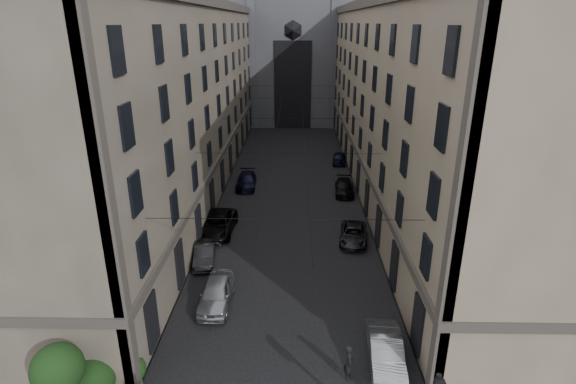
# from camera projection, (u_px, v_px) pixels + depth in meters

# --- Properties ---
(sidewalk_left) EXTENTS (7.00, 80.00, 0.15)m
(sidewalk_left) POSITION_uv_depth(u_px,v_px,m) (195.00, 183.00, 49.50)
(sidewalk_left) COLOR #383533
(sidewalk_left) RESTS_ON ground
(sidewalk_right) EXTENTS (7.00, 80.00, 0.15)m
(sidewalk_right) POSITION_uv_depth(u_px,v_px,m) (386.00, 184.00, 49.15)
(sidewalk_right) COLOR #383533
(sidewalk_right) RESTS_ON ground
(building_left) EXTENTS (13.60, 60.60, 18.85)m
(building_left) POSITION_uv_depth(u_px,v_px,m) (161.00, 98.00, 46.26)
(building_left) COLOR #464035
(building_left) RESTS_ON ground
(building_right) EXTENTS (13.60, 60.60, 18.85)m
(building_right) POSITION_uv_depth(u_px,v_px,m) (422.00, 99.00, 45.82)
(building_right) COLOR brown
(building_right) RESTS_ON ground
(gothic_tower) EXTENTS (35.00, 23.00, 58.00)m
(gothic_tower) POSITION_uv_depth(u_px,v_px,m) (293.00, 15.00, 79.46)
(gothic_tower) COLOR #2D2D33
(gothic_tower) RESTS_ON ground
(shrub_cluster) EXTENTS (3.90, 4.40, 3.90)m
(shrub_cluster) POSITION_uv_depth(u_px,v_px,m) (85.00, 381.00, 19.88)
(shrub_cluster) COLOR black
(shrub_cluster) RESTS_ON sidewalk_left
(tram_wires) EXTENTS (14.00, 60.00, 0.43)m
(tram_wires) POSITION_uv_depth(u_px,v_px,m) (291.00, 120.00, 46.44)
(tram_wires) COLOR black
(tram_wires) RESTS_ON ground
(car_left_near) EXTENTS (1.97, 4.78, 1.62)m
(car_left_near) POSITION_uv_depth(u_px,v_px,m) (216.00, 293.00, 28.12)
(car_left_near) COLOR gray
(car_left_near) RESTS_ON ground
(car_left_midnear) EXTENTS (1.96, 4.27, 1.36)m
(car_left_midnear) POSITION_uv_depth(u_px,v_px,m) (204.00, 254.00, 33.14)
(car_left_midnear) COLOR black
(car_left_midnear) RESTS_ON ground
(car_left_midfar) EXTENTS (2.90, 5.90, 1.61)m
(car_left_midfar) POSITION_uv_depth(u_px,v_px,m) (218.00, 224.00, 37.75)
(car_left_midfar) COLOR black
(car_left_midfar) RESTS_ON ground
(car_left_far) EXTENTS (2.15, 5.01, 1.44)m
(car_left_far) POSITION_uv_depth(u_px,v_px,m) (246.00, 181.00, 48.29)
(car_left_far) COLOR black
(car_left_far) RESTS_ON ground
(car_right_near) EXTENTS (1.96, 4.86, 1.57)m
(car_right_near) POSITION_uv_depth(u_px,v_px,m) (386.00, 352.00, 23.11)
(car_right_near) COLOR slate
(car_right_near) RESTS_ON ground
(car_right_midnear) EXTENTS (2.75, 4.86, 1.28)m
(car_right_midnear) POSITION_uv_depth(u_px,v_px,m) (353.00, 234.00, 36.31)
(car_right_midnear) COLOR black
(car_right_midnear) RESTS_ON ground
(car_right_midfar) EXTENTS (2.22, 4.78, 1.35)m
(car_right_midfar) POSITION_uv_depth(u_px,v_px,m) (344.00, 187.00, 46.48)
(car_right_midfar) COLOR black
(car_right_midfar) RESTS_ON ground
(car_right_far) EXTENTS (1.98, 4.08, 1.34)m
(car_right_far) POSITION_uv_depth(u_px,v_px,m) (339.00, 158.00, 56.40)
(car_right_far) COLOR black
(car_right_far) RESTS_ON ground
(pedestrian) EXTENTS (0.47, 0.71, 1.92)m
(pedestrian) POSITION_uv_depth(u_px,v_px,m) (349.00, 362.00, 22.21)
(pedestrian) COLOR black
(pedestrian) RESTS_ON ground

